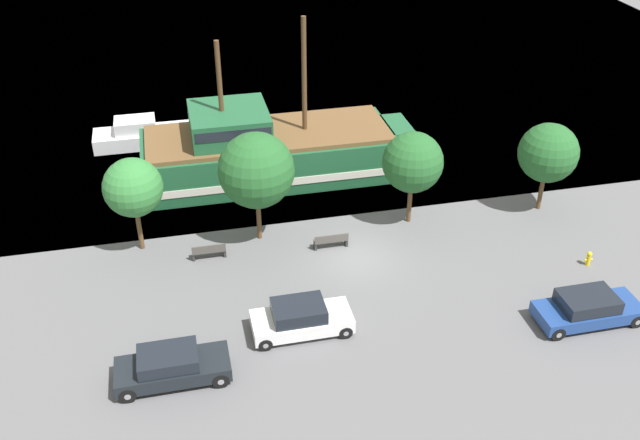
{
  "coord_description": "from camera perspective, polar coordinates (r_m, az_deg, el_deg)",
  "views": [
    {
      "loc": [
        -8.24,
        -28.09,
        20.58
      ],
      "look_at": [
        -1.41,
        2.0,
        1.2
      ],
      "focal_mm": 40.0,
      "sensor_mm": 36.0,
      "label": 1
    }
  ],
  "objects": [
    {
      "name": "parked_car_curb_front",
      "position": [
        30.91,
        -1.54,
        -7.87
      ],
      "size": [
        4.32,
        1.91,
        1.47
      ],
      "color": "white",
      "rests_on": "ground_plane"
    },
    {
      "name": "tree_row_west",
      "position": [
        40.01,
        17.8,
        5.13
      ],
      "size": [
        3.21,
        3.21,
        5.04
      ],
      "color": "brown",
      "rests_on": "ground_plane"
    },
    {
      "name": "water_surface",
      "position": [
        75.42,
        -6.28,
        16.11
      ],
      "size": [
        80.0,
        80.0,
        0.0
      ],
      "primitive_type": "plane",
      "color": "#33566B",
      "rests_on": "ground"
    },
    {
      "name": "moored_boat_dockside",
      "position": [
        48.01,
        -14.02,
        6.65
      ],
      "size": [
        6.4,
        2.23,
        1.81
      ],
      "color": "silver",
      "rests_on": "water_surface"
    },
    {
      "name": "tree_row_east",
      "position": [
        35.75,
        -14.74,
        2.51
      ],
      "size": [
        2.93,
        2.93,
        5.01
      ],
      "color": "brown",
      "rests_on": "ground_plane"
    },
    {
      "name": "ground_plane",
      "position": [
        35.78,
        2.91,
        -3.02
      ],
      "size": [
        160.0,
        160.0,
        0.0
      ],
      "primitive_type": "plane",
      "color": "#5B5B5E"
    },
    {
      "name": "bench_promenade_east",
      "position": [
        35.87,
        -8.88,
        -2.47
      ],
      "size": [
        1.68,
        0.45,
        0.85
      ],
      "color": "#4C4742",
      "rests_on": "ground_plane"
    },
    {
      "name": "fire_hydrant",
      "position": [
        37.42,
        20.7,
        -2.85
      ],
      "size": [
        0.42,
        0.25,
        0.76
      ],
      "color": "yellow",
      "rests_on": "ground_plane"
    },
    {
      "name": "parked_car_curb_rear",
      "position": [
        29.32,
        -11.79,
        -11.38
      ],
      "size": [
        4.51,
        1.88,
        1.43
      ],
      "color": "black",
      "rests_on": "ground_plane"
    },
    {
      "name": "parked_car_curb_mid",
      "position": [
        33.57,
        20.64,
        -6.63
      ],
      "size": [
        4.67,
        1.96,
        1.42
      ],
      "color": "navy",
      "rests_on": "ground_plane"
    },
    {
      "name": "bench_promenade_west",
      "position": [
        36.22,
        0.89,
        -1.65
      ],
      "size": [
        1.74,
        0.45,
        0.85
      ],
      "color": "#4C4742",
      "rests_on": "ground_plane"
    },
    {
      "name": "pirate_ship",
      "position": [
        42.5,
        -4.27,
        5.6
      ],
      "size": [
        16.03,
        5.59,
        9.47
      ],
      "color": "#1E5633",
      "rests_on": "water_surface"
    },
    {
      "name": "tree_row_mideast",
      "position": [
        35.35,
        -5.12,
        3.97
      ],
      "size": [
        3.83,
        3.83,
        5.89
      ],
      "color": "brown",
      "rests_on": "ground_plane"
    },
    {
      "name": "tree_row_midwest",
      "position": [
        37.17,
        7.42,
        4.59
      ],
      "size": [
        3.19,
        3.19,
        5.17
      ],
      "color": "brown",
      "rests_on": "ground_plane"
    }
  ]
}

